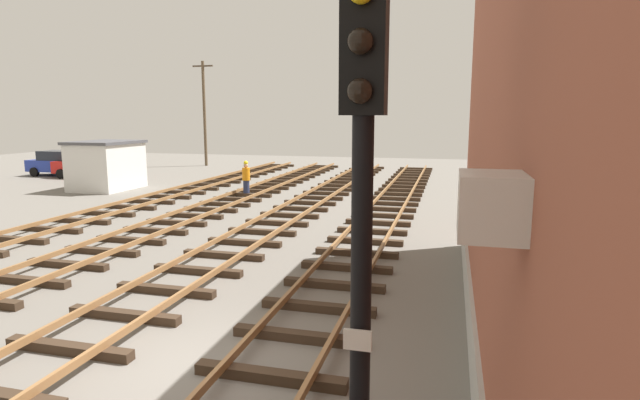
% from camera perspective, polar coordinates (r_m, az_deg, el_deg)
% --- Properties ---
extents(ground_plane, '(87.55, 87.55, 0.00)m').
position_cam_1_polar(ground_plane, '(8.93, -13.27, -18.39)').
color(ground_plane, slate).
extents(track_near_building, '(2.50, 67.35, 0.32)m').
position_cam_1_polar(track_near_building, '(8.43, -5.70, -18.98)').
color(track_near_building, '#38281C').
rests_on(track_near_building, ground).
extents(track_centre, '(2.50, 67.35, 0.32)m').
position_cam_1_polar(track_centre, '(10.24, -26.54, -14.62)').
color(track_centre, '#38281C').
rests_on(track_centre, ground).
extents(signal_mast, '(0.36, 0.40, 5.24)m').
position_cam_1_polar(signal_mast, '(4.20, 4.73, -2.08)').
color(signal_mast, black).
rests_on(signal_mast, ground).
extents(control_hut, '(3.00, 3.80, 2.76)m').
position_cam_1_polar(control_hut, '(31.25, -23.00, 3.66)').
color(control_hut, silver).
rests_on(control_hut, ground).
extents(parked_car_red, '(4.20, 2.04, 1.76)m').
position_cam_1_polar(parked_car_red, '(37.81, -24.93, 3.66)').
color(parked_car_red, red).
rests_on(parked_car_red, ground).
extents(parked_car_blue, '(4.20, 2.04, 1.76)m').
position_cam_1_polar(parked_car_blue, '(39.90, -27.41, 3.74)').
color(parked_car_blue, '#23389E').
rests_on(parked_car_blue, ground).
extents(utility_pole_far, '(1.80, 0.24, 8.62)m').
position_cam_1_polar(utility_pole_far, '(43.71, -12.94, 9.70)').
color(utility_pole_far, brown).
rests_on(utility_pole_far, ground).
extents(track_worker_foreground, '(0.40, 0.40, 1.87)m').
position_cam_1_polar(track_worker_foreground, '(26.47, -8.35, 2.39)').
color(track_worker_foreground, '#262D4C').
rests_on(track_worker_foreground, ground).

